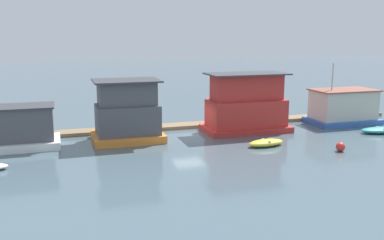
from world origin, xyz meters
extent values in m
plane|color=#475B66|center=(0.00, 0.00, 0.00)|extent=(200.00, 200.00, 0.00)
cube|color=#846B4C|center=(0.00, 2.67, 0.15)|extent=(42.40, 1.72, 0.30)
cube|color=white|center=(-13.70, -0.38, 0.28)|extent=(6.94, 3.54, 0.57)
cube|color=#4C4C51|center=(-13.70, -0.38, 1.78)|extent=(6.08, 2.69, 2.43)
cube|color=#38383D|center=(-13.70, -0.38, 3.06)|extent=(6.38, 2.99, 0.12)
cube|color=orange|center=(-5.14, -0.57, 0.30)|extent=(5.38, 4.03, 0.59)
cube|color=#4C4C51|center=(-5.14, -0.57, 1.72)|extent=(4.73, 3.37, 2.26)
cube|color=#4C4C51|center=(-5.14, -0.57, 3.75)|extent=(4.27, 2.92, 1.80)
cube|color=#38383D|center=(-5.14, -0.57, 4.71)|extent=(5.03, 3.67, 0.12)
cube|color=red|center=(5.04, -0.39, 0.24)|extent=(7.25, 3.78, 0.49)
cube|color=red|center=(5.04, -0.39, 1.62)|extent=(6.48, 3.01, 2.26)
cube|color=red|center=(5.04, -0.39, 3.81)|extent=(5.82, 2.34, 2.12)
cube|color=#38383D|center=(5.04, -0.39, 4.93)|extent=(6.78, 3.31, 0.12)
cube|color=#3866B7|center=(15.08, 0.01, 0.23)|extent=(6.28, 3.82, 0.46)
cube|color=beige|center=(15.08, 0.01, 1.76)|extent=(5.57, 3.11, 2.59)
cube|color=brown|center=(15.08, 0.01, 3.12)|extent=(5.87, 3.41, 0.12)
cylinder|color=#B2B2B7|center=(13.72, 0.01, 4.40)|extent=(0.12, 0.12, 2.44)
ellipsoid|color=yellow|center=(4.40, -5.42, 0.26)|extent=(2.96, 1.52, 0.52)
cube|color=#997F60|center=(4.40, -5.42, 0.44)|extent=(0.27, 1.04, 0.08)
ellipsoid|color=teal|center=(15.61, -4.46, 0.25)|extent=(3.68, 2.01, 0.49)
cube|color=#997F60|center=(15.61, -4.46, 0.42)|extent=(0.36, 1.24, 0.08)
sphere|color=red|center=(8.80, -8.30, 0.33)|extent=(0.66, 0.66, 0.66)
camera|label=1|loc=(-10.12, -33.21, 8.26)|focal=40.00mm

